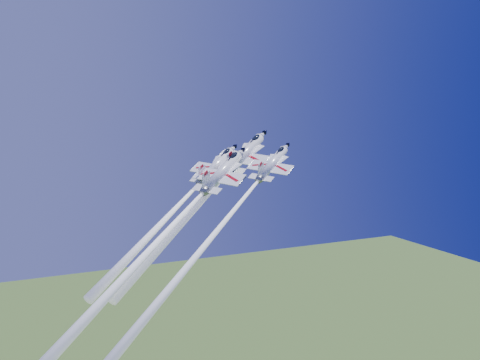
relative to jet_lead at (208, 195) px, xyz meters
name	(u,v)px	position (x,y,z in m)	size (l,w,h in m)	color
jet_lead	(208,195)	(0.00, 0.00, 0.00)	(34.47, 25.82, 35.01)	white
jet_left	(179,205)	(-5.52, 0.48, -1.59)	(30.49, 22.86, 31.09)	white
jet_right	(218,229)	(-4.06, -14.92, -3.39)	(36.19, 27.44, 41.96)	white
jet_slot	(166,233)	(-10.67, -7.84, -4.72)	(37.68, 28.41, 40.53)	white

